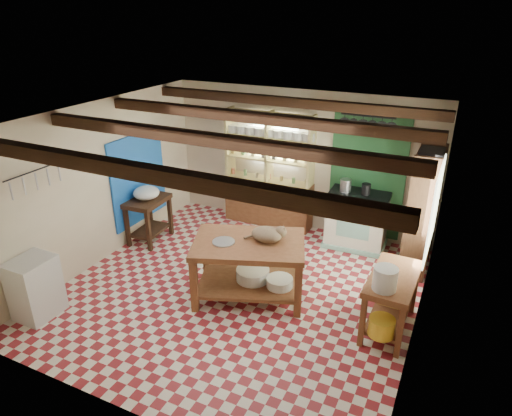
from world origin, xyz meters
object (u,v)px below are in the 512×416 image
at_px(white_cabinet, 35,288).
at_px(cat, 267,234).
at_px(right_counter, 390,302).
at_px(stove, 357,220).
at_px(work_table, 249,269).
at_px(prep_table, 149,220).

distance_m(white_cabinet, cat, 3.23).
distance_m(right_counter, cat, 1.87).
relative_size(stove, cat, 2.26).
bearing_deg(white_cabinet, right_counter, 21.82).
bearing_deg(right_counter, white_cabinet, -156.32).
xyz_separation_m(work_table, stove, (1.03, 2.19, 0.05)).
distance_m(stove, prep_table, 3.69).
relative_size(work_table, right_counter, 1.40).
height_order(prep_table, white_cabinet, white_cabinet).
bearing_deg(prep_table, white_cabinet, -93.85).
distance_m(work_table, cat, 0.60).
distance_m(work_table, right_counter, 1.99).
distance_m(white_cabinet, right_counter, 4.74).
bearing_deg(stove, right_counter, -67.38).
height_order(prep_table, cat, cat).
bearing_deg(work_table, white_cabinet, -165.92).
bearing_deg(right_counter, stove, 116.62).
relative_size(stove, right_counter, 0.91).
bearing_deg(cat, prep_table, 135.48).
distance_m(work_table, stove, 2.42).
xyz_separation_m(stove, prep_table, (-3.42, -1.41, -0.09)).
bearing_deg(white_cabinet, work_table, 34.51).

